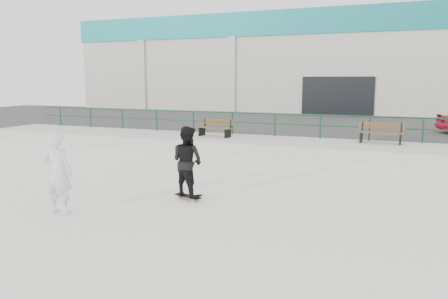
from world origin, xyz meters
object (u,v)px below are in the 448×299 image
at_px(skateboard, 188,196).
at_px(standing_skater, 187,161).
at_px(seated_skater, 58,173).
at_px(bench_left, 215,128).
at_px(bench_right, 381,133).

relative_size(skateboard, standing_skater, 0.45).
distance_m(standing_skater, seated_skater, 3.02).
relative_size(bench_left, standing_skater, 0.98).
relative_size(bench_left, seated_skater, 0.92).
distance_m(bench_right, skateboard, 9.63).
distance_m(skateboard, standing_skater, 0.90).
distance_m(bench_left, standing_skater, 8.48).
bearing_deg(bench_left, bench_right, 16.50).
xyz_separation_m(skateboard, seated_skater, (-2.13, -2.13, 0.86)).
height_order(bench_left, seated_skater, seated_skater).
xyz_separation_m(bench_left, skateboard, (2.63, -8.07, -0.81)).
bearing_deg(seated_skater, skateboard, -138.81).
xyz_separation_m(bench_left, standing_skater, (2.63, -8.07, 0.10)).
bearing_deg(skateboard, seated_skater, -116.14).
bearing_deg(bench_right, bench_left, -172.04).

